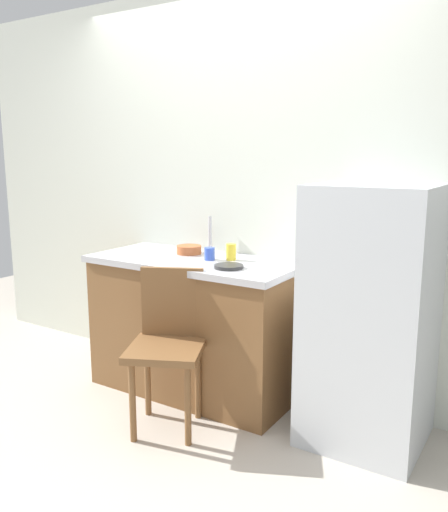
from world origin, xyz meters
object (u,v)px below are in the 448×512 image
object	(u,v)px
chair	(168,341)
cup_yellow	(231,252)
terracotta_bowl	(189,250)
refrigerator	(371,316)
hotplate	(229,266)
cup_blue	(210,254)

from	to	relation	value
chair	cup_yellow	xyz separation A→B (m)	(0.08, 0.54, 0.43)
chair	terracotta_bowl	bearing A→B (deg)	89.86
refrigerator	cup_yellow	xyz separation A→B (m)	(-0.91, 0.08, 0.24)
chair	refrigerator	bearing A→B (deg)	-0.36
hotplate	cup_blue	size ratio (longest dim) A/B	2.20
hotplate	cup_blue	distance (m)	0.27
refrigerator	chair	distance (m)	1.11
terracotta_bowl	cup_yellow	size ratio (longest dim) A/B	1.59
refrigerator	terracotta_bowl	world-z (taller)	refrigerator
chair	hotplate	world-z (taller)	hotplate
refrigerator	cup_blue	xyz separation A→B (m)	(-1.03, 0.02, 0.23)
chair	cup_yellow	world-z (taller)	cup_yellow
refrigerator	hotplate	distance (m)	0.83
hotplate	cup_blue	world-z (taller)	cup_blue
hotplate	cup_yellow	xyz separation A→B (m)	(-0.11, 0.21, 0.04)
hotplate	terracotta_bowl	bearing A→B (deg)	152.46
hotplate	cup_blue	bearing A→B (deg)	148.38
chair	terracotta_bowl	distance (m)	0.74
terracotta_bowl	chair	bearing A→B (deg)	-65.25
terracotta_bowl	cup_yellow	world-z (taller)	cup_yellow
chair	cup_blue	distance (m)	0.63
hotplate	cup_yellow	distance (m)	0.24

